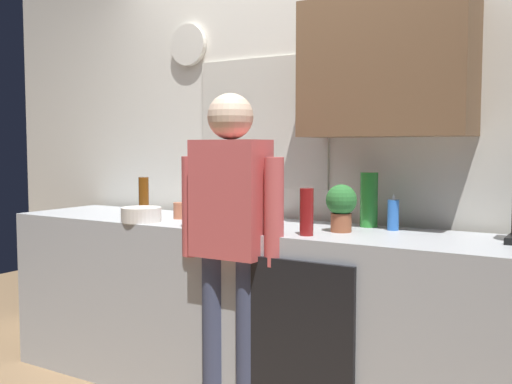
{
  "coord_description": "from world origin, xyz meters",
  "views": [
    {
      "loc": [
        1.59,
        -2.34,
        1.34
      ],
      "look_at": [
        -0.01,
        0.25,
        1.12
      ],
      "focal_mm": 41.63,
      "sensor_mm": 36.0,
      "label": 1
    }
  ],
  "objects_px": {
    "bottle_clear_soda": "(369,200)",
    "dish_soap": "(393,214)",
    "bottle_amber_beer": "(144,196)",
    "mixing_bowl": "(141,215)",
    "person_at_sink": "(231,230)",
    "potted_plant": "(341,205)",
    "bottle_green_wine": "(265,201)",
    "cup_terracotta_mug": "(180,211)",
    "bottle_red_vinegar": "(307,212)"
  },
  "relations": [
    {
      "from": "person_at_sink",
      "to": "bottle_green_wine",
      "type": "bearing_deg",
      "value": 35.68
    },
    {
      "from": "bottle_amber_beer",
      "to": "dish_soap",
      "type": "xyz_separation_m",
      "value": [
        1.48,
        0.17,
        -0.04
      ]
    },
    {
      "from": "bottle_clear_soda",
      "to": "dish_soap",
      "type": "bearing_deg",
      "value": -20.54
    },
    {
      "from": "cup_terracotta_mug",
      "to": "person_at_sink",
      "type": "bearing_deg",
      "value": -28.68
    },
    {
      "from": "bottle_clear_soda",
      "to": "dish_soap",
      "type": "height_order",
      "value": "bottle_clear_soda"
    },
    {
      "from": "bottle_red_vinegar",
      "to": "cup_terracotta_mug",
      "type": "relative_size",
      "value": 2.39
    },
    {
      "from": "cup_terracotta_mug",
      "to": "bottle_red_vinegar",
      "type": "bearing_deg",
      "value": -12.55
    },
    {
      "from": "cup_terracotta_mug",
      "to": "mixing_bowl",
      "type": "relative_size",
      "value": 0.42
    },
    {
      "from": "mixing_bowl",
      "to": "potted_plant",
      "type": "relative_size",
      "value": 0.96
    },
    {
      "from": "bottle_amber_beer",
      "to": "dish_soap",
      "type": "distance_m",
      "value": 1.49
    },
    {
      "from": "bottle_green_wine",
      "to": "bottle_amber_beer",
      "type": "xyz_separation_m",
      "value": [
        -0.97,
        0.21,
        -0.03
      ]
    },
    {
      "from": "mixing_bowl",
      "to": "potted_plant",
      "type": "xyz_separation_m",
      "value": [
        1.09,
        0.21,
        0.09
      ]
    },
    {
      "from": "cup_terracotta_mug",
      "to": "person_at_sink",
      "type": "relative_size",
      "value": 0.06
    },
    {
      "from": "bottle_clear_soda",
      "to": "potted_plant",
      "type": "distance_m",
      "value": 0.25
    },
    {
      "from": "bottle_red_vinegar",
      "to": "cup_terracotta_mug",
      "type": "height_order",
      "value": "bottle_red_vinegar"
    },
    {
      "from": "cup_terracotta_mug",
      "to": "mixing_bowl",
      "type": "bearing_deg",
      "value": -112.61
    },
    {
      "from": "person_at_sink",
      "to": "potted_plant",
      "type": "bearing_deg",
      "value": 29.97
    },
    {
      "from": "potted_plant",
      "to": "bottle_clear_soda",
      "type": "bearing_deg",
      "value": 78.97
    },
    {
      "from": "bottle_clear_soda",
      "to": "potted_plant",
      "type": "height_order",
      "value": "bottle_clear_soda"
    },
    {
      "from": "bottle_red_vinegar",
      "to": "bottle_clear_soda",
      "type": "relative_size",
      "value": 0.79
    },
    {
      "from": "bottle_red_vinegar",
      "to": "dish_soap",
      "type": "xyz_separation_m",
      "value": [
        0.28,
        0.38,
        -0.03
      ]
    },
    {
      "from": "bottle_green_wine",
      "to": "bottle_amber_beer",
      "type": "relative_size",
      "value": 1.3
    },
    {
      "from": "bottle_clear_soda",
      "to": "bottle_green_wine",
      "type": "height_order",
      "value": "bottle_green_wine"
    },
    {
      "from": "bottle_red_vinegar",
      "to": "bottle_amber_beer",
      "type": "height_order",
      "value": "bottle_amber_beer"
    },
    {
      "from": "potted_plant",
      "to": "dish_soap",
      "type": "distance_m",
      "value": 0.28
    },
    {
      "from": "bottle_red_vinegar",
      "to": "mixing_bowl",
      "type": "relative_size",
      "value": 1.0
    },
    {
      "from": "bottle_amber_beer",
      "to": "bottle_clear_soda",
      "type": "bearing_deg",
      "value": 9.49
    },
    {
      "from": "bottle_red_vinegar",
      "to": "person_at_sink",
      "type": "distance_m",
      "value": 0.38
    },
    {
      "from": "bottle_amber_beer",
      "to": "mixing_bowl",
      "type": "distance_m",
      "value": 0.31
    },
    {
      "from": "dish_soap",
      "to": "person_at_sink",
      "type": "distance_m",
      "value": 0.8
    },
    {
      "from": "bottle_green_wine",
      "to": "person_at_sink",
      "type": "bearing_deg",
      "value": -141.0
    },
    {
      "from": "bottle_clear_soda",
      "to": "cup_terracotta_mug",
      "type": "height_order",
      "value": "bottle_clear_soda"
    },
    {
      "from": "bottle_red_vinegar",
      "to": "bottle_amber_beer",
      "type": "bearing_deg",
      "value": 169.92
    },
    {
      "from": "bottle_clear_soda",
      "to": "person_at_sink",
      "type": "distance_m",
      "value": 0.74
    },
    {
      "from": "potted_plant",
      "to": "dish_soap",
      "type": "relative_size",
      "value": 1.28
    },
    {
      "from": "bottle_amber_beer",
      "to": "cup_terracotta_mug",
      "type": "bearing_deg",
      "value": -2.09
    },
    {
      "from": "potted_plant",
      "to": "dish_soap",
      "type": "bearing_deg",
      "value": 43.94
    },
    {
      "from": "mixing_bowl",
      "to": "person_at_sink",
      "type": "bearing_deg",
      "value": -6.9
    },
    {
      "from": "bottle_amber_beer",
      "to": "dish_soap",
      "type": "bearing_deg",
      "value": 6.46
    },
    {
      "from": "bottle_red_vinegar",
      "to": "bottle_clear_soda",
      "type": "height_order",
      "value": "bottle_clear_soda"
    },
    {
      "from": "mixing_bowl",
      "to": "dish_soap",
      "type": "distance_m",
      "value": 1.35
    },
    {
      "from": "cup_terracotta_mug",
      "to": "mixing_bowl",
      "type": "distance_m",
      "value": 0.24
    },
    {
      "from": "mixing_bowl",
      "to": "person_at_sink",
      "type": "distance_m",
      "value": 0.65
    },
    {
      "from": "mixing_bowl",
      "to": "dish_soap",
      "type": "relative_size",
      "value": 1.22
    },
    {
      "from": "dish_soap",
      "to": "person_at_sink",
      "type": "relative_size",
      "value": 0.11
    },
    {
      "from": "bottle_clear_soda",
      "to": "bottle_green_wine",
      "type": "bearing_deg",
      "value": -130.13
    },
    {
      "from": "bottle_amber_beer",
      "to": "person_at_sink",
      "type": "relative_size",
      "value": 0.14
    },
    {
      "from": "mixing_bowl",
      "to": "bottle_clear_soda",
      "type": "bearing_deg",
      "value": 21.88
    },
    {
      "from": "mixing_bowl",
      "to": "potted_plant",
      "type": "distance_m",
      "value": 1.11
    },
    {
      "from": "bottle_green_wine",
      "to": "cup_terracotta_mug",
      "type": "height_order",
      "value": "bottle_green_wine"
    }
  ]
}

